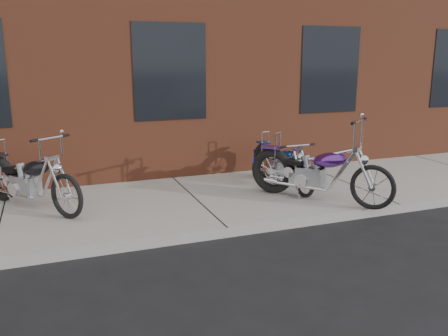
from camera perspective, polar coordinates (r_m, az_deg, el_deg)
name	(u,v)px	position (r m, az deg, el deg)	size (l,w,h in m)	color
ground	(228,238)	(6.73, 0.43, -8.40)	(120.00, 120.00, 0.00)	black
sidewalk	(196,203)	(8.04, -3.44, -4.18)	(22.00, 3.00, 0.15)	#A49F96
building_brick	(123,0)	(14.09, -12.06, 19.19)	(22.00, 10.00, 8.00)	brown
chopper_purple	(316,174)	(7.95, 11.01, -0.70)	(1.59, 2.05, 1.39)	black
chopper_blue	(281,166)	(8.75, 6.84, 0.29)	(0.52, 2.12, 0.92)	black
chopper_third	(29,182)	(7.99, -22.41, -1.56)	(1.48, 1.98, 1.20)	black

